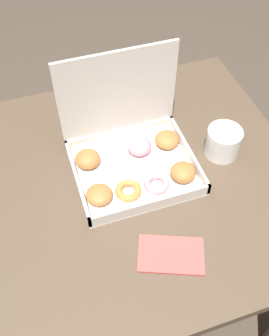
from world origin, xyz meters
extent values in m
plane|color=#42382D|center=(0.00, 0.00, 0.00)|extent=(8.00, 8.00, 0.00)
cube|color=#4C3D2D|center=(0.00, 0.00, 0.70)|extent=(0.95, 0.82, 0.03)
cylinder|color=#4C3D2D|center=(0.43, 0.36, 0.34)|extent=(0.06, 0.06, 0.69)
cube|color=white|center=(0.04, 0.02, 0.72)|extent=(0.31, 0.26, 0.01)
cube|color=beige|center=(0.04, -0.11, 0.74)|extent=(0.31, 0.01, 0.03)
cube|color=beige|center=(0.04, 0.14, 0.74)|extent=(0.31, 0.01, 0.03)
cube|color=beige|center=(-0.11, 0.02, 0.74)|extent=(0.01, 0.26, 0.03)
cube|color=beige|center=(0.19, 0.02, 0.74)|extent=(0.01, 0.26, 0.03)
cube|color=beige|center=(0.04, 0.15, 0.88)|extent=(0.31, 0.01, 0.25)
ellipsoid|color=#9E6633|center=(-0.07, -0.04, 0.74)|extent=(0.07, 0.07, 0.03)
torus|color=#B77A38|center=(0.01, -0.05, 0.74)|extent=(0.07, 0.07, 0.02)
torus|color=pink|center=(0.08, -0.05, 0.74)|extent=(0.07, 0.07, 0.02)
ellipsoid|color=#9E6633|center=(0.15, -0.04, 0.75)|extent=(0.07, 0.07, 0.04)
ellipsoid|color=#9E6633|center=(-0.07, 0.08, 0.75)|extent=(0.07, 0.07, 0.04)
torus|color=white|center=(0.01, 0.08, 0.74)|extent=(0.07, 0.07, 0.02)
ellipsoid|color=pink|center=(0.08, 0.08, 0.75)|extent=(0.07, 0.07, 0.04)
ellipsoid|color=#9E6633|center=(0.16, 0.08, 0.74)|extent=(0.07, 0.07, 0.04)
cylinder|color=white|center=(0.29, 0.01, 0.76)|extent=(0.09, 0.09, 0.08)
cylinder|color=black|center=(0.29, 0.01, 0.80)|extent=(0.08, 0.08, 0.01)
cube|color=#CC4C47|center=(0.05, -0.24, 0.72)|extent=(0.17, 0.14, 0.01)
camera|label=1|loc=(-0.16, -0.60, 1.53)|focal=42.00mm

